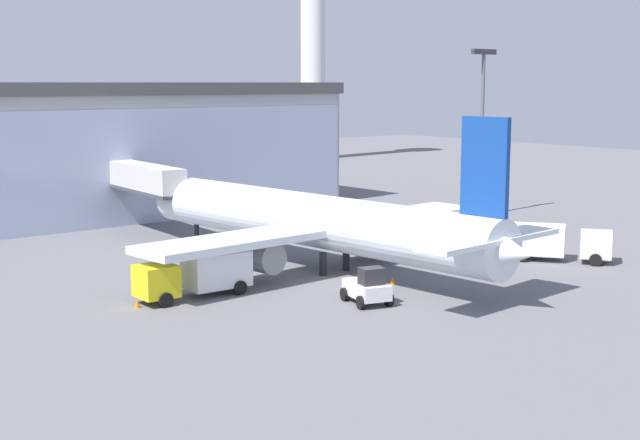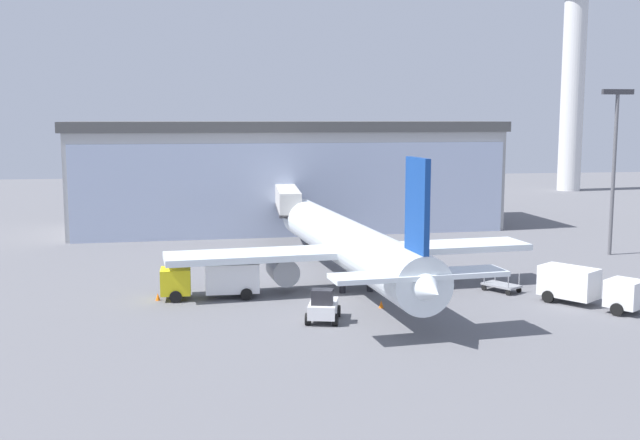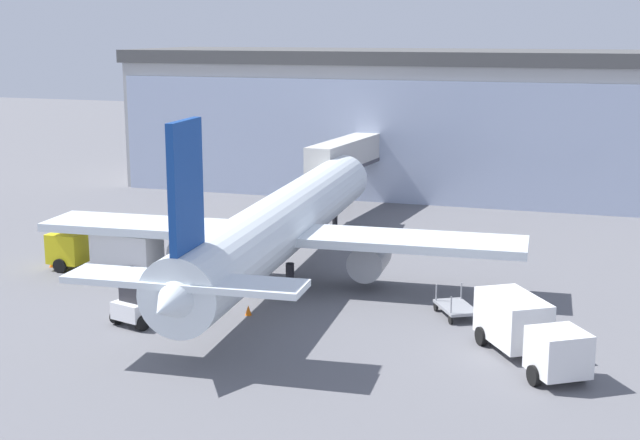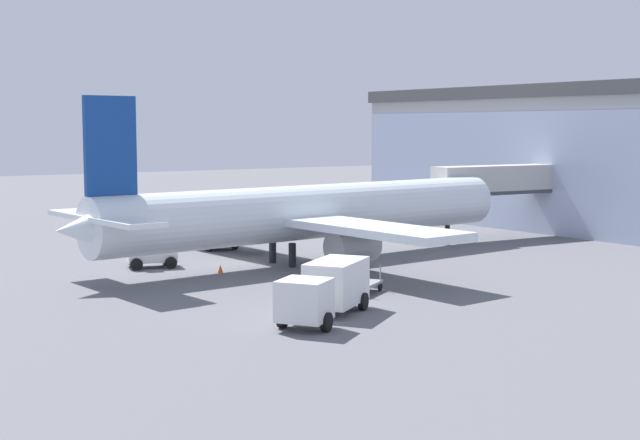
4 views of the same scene
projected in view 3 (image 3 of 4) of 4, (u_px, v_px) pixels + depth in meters
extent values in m
plane|color=slate|center=(237.00, 293.00, 51.57)|extent=(240.00, 240.00, 0.00)
cube|color=#9F9F9F|center=(402.00, 126.00, 84.75)|extent=(51.27, 17.14, 11.89)
cube|color=#AAB8D5|center=(383.00, 142.00, 77.61)|extent=(49.71, 2.10, 10.70)
cube|color=#4D4D4D|center=(404.00, 56.00, 83.38)|extent=(52.29, 17.48, 1.20)
cube|color=beige|center=(350.00, 153.00, 74.28)|extent=(3.00, 14.41, 2.40)
cube|color=#3F3F47|center=(350.00, 165.00, 74.50)|extent=(3.04, 14.41, 0.30)
cylinder|color=#4C4C51|center=(372.00, 179.00, 79.75)|extent=(0.70, 0.70, 3.70)
cylinder|color=white|center=(284.00, 222.00, 54.34)|extent=(6.92, 33.32, 3.74)
cone|color=white|center=(344.00, 179.00, 70.03)|extent=(4.01, 3.35, 3.74)
cone|color=white|center=(176.00, 300.00, 38.65)|extent=(3.74, 4.31, 3.37)
cube|color=white|center=(276.00, 234.00, 52.85)|extent=(29.50, 7.01, 0.50)
cube|color=white|center=(184.00, 281.00, 39.48)|extent=(11.18, 3.45, 0.30)
cube|color=navy|center=(186.00, 186.00, 39.07)|extent=(0.67, 3.22, 5.79)
cylinder|color=gray|center=(193.00, 248.00, 54.94)|extent=(2.40, 3.39, 2.10)
cylinder|color=gray|center=(369.00, 259.00, 52.27)|extent=(2.40, 3.39, 2.10)
cylinder|color=black|center=(254.00, 274.00, 52.65)|extent=(0.50, 0.50, 1.60)
cylinder|color=black|center=(290.00, 276.00, 52.11)|extent=(0.50, 0.50, 1.60)
cylinder|color=black|center=(335.00, 219.00, 67.74)|extent=(0.40, 0.40, 1.60)
cube|color=yellow|center=(70.00, 247.00, 56.63)|extent=(2.21, 2.21, 1.90)
cube|color=white|center=(127.00, 250.00, 55.23)|extent=(4.01, 2.22, 2.20)
cylinder|color=black|center=(60.00, 266.00, 55.82)|extent=(0.90, 0.30, 0.90)
cylinder|color=black|center=(81.00, 257.00, 57.84)|extent=(0.90, 0.30, 0.90)
cylinder|color=black|center=(133.00, 273.00, 54.12)|extent=(0.90, 0.30, 0.90)
cylinder|color=black|center=(151.00, 264.00, 56.15)|extent=(0.90, 0.30, 0.90)
cube|color=silver|center=(558.00, 352.00, 38.22)|extent=(3.07, 3.07, 1.90)
cube|color=white|center=(513.00, 319.00, 42.14)|extent=(4.10, 4.54, 2.20)
cylinder|color=black|center=(580.00, 370.00, 38.70)|extent=(0.76, 0.91, 0.90)
cylinder|color=black|center=(534.00, 375.00, 38.13)|extent=(0.76, 0.91, 0.90)
cylinder|color=black|center=(523.00, 332.00, 43.60)|extent=(0.76, 0.91, 0.90)
cylinder|color=black|center=(481.00, 336.00, 43.03)|extent=(0.76, 0.91, 0.90)
cube|color=gray|center=(456.00, 307.00, 47.28)|extent=(2.85, 3.22, 0.16)
cylinder|color=black|center=(477.00, 318.00, 46.43)|extent=(0.34, 0.44, 0.44)
cylinder|color=gray|center=(477.00, 303.00, 46.25)|extent=(0.08, 0.08, 0.90)
cylinder|color=black|center=(451.00, 320.00, 46.12)|extent=(0.34, 0.44, 0.44)
cylinder|color=gray|center=(451.00, 305.00, 45.94)|extent=(0.08, 0.08, 0.90)
cylinder|color=black|center=(461.00, 305.00, 48.56)|extent=(0.34, 0.44, 0.44)
cylinder|color=gray|center=(461.00, 291.00, 48.39)|extent=(0.08, 0.08, 0.90)
cylinder|color=black|center=(436.00, 307.00, 48.26)|extent=(0.34, 0.44, 0.44)
cylinder|color=gray|center=(436.00, 292.00, 48.08)|extent=(0.08, 0.08, 0.90)
cube|color=silver|center=(145.00, 306.00, 46.45)|extent=(2.54, 3.55, 0.90)
cube|color=#26262B|center=(135.00, 291.00, 45.73)|extent=(1.60, 1.32, 1.00)
cylinder|color=black|center=(148.00, 306.00, 47.94)|extent=(0.54, 0.86, 0.80)
cylinder|color=black|center=(173.00, 311.00, 46.95)|extent=(0.54, 0.86, 0.80)
cylinder|color=black|center=(117.00, 316.00, 46.13)|extent=(0.54, 0.86, 0.80)
cylinder|color=black|center=(142.00, 323.00, 45.14)|extent=(0.54, 0.86, 0.80)
cone|color=orange|center=(248.00, 310.00, 47.55)|extent=(0.36, 0.36, 0.55)
cone|color=orange|center=(52.00, 263.00, 57.20)|extent=(0.36, 0.36, 0.55)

